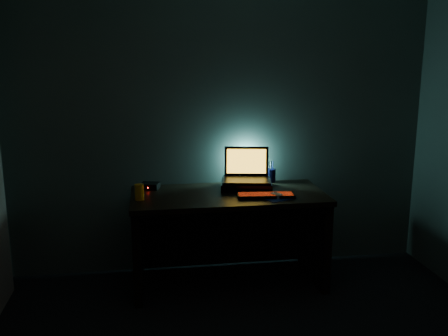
% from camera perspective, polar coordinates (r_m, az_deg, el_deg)
% --- Properties ---
extents(room, '(3.50, 4.00, 2.50)m').
position_cam_1_polar(room, '(2.22, 7.24, -1.49)').
color(room, black).
rests_on(room, ground).
extents(desk, '(1.50, 0.70, 0.75)m').
position_cam_1_polar(desk, '(4.00, 0.38, -6.27)').
color(desk, black).
rests_on(desk, ground).
extents(riser, '(0.45, 0.37, 0.06)m').
position_cam_1_polar(riser, '(4.01, 2.58, -1.93)').
color(riser, black).
rests_on(riser, desk).
extents(laptop, '(0.42, 0.35, 0.26)m').
position_cam_1_polar(laptop, '(4.04, 2.58, -0.51)').
color(laptop, black).
rests_on(laptop, riser).
extents(keyboard, '(0.44, 0.18, 0.03)m').
position_cam_1_polar(keyboard, '(3.78, 4.77, -3.14)').
color(keyboard, black).
rests_on(keyboard, desk).
extents(mousepad, '(0.28, 0.27, 0.00)m').
position_cam_1_polar(mousepad, '(3.77, 6.04, -3.36)').
color(mousepad, '#0B1B50').
rests_on(mousepad, desk).
extents(mouse, '(0.09, 0.11, 0.03)m').
position_cam_1_polar(mouse, '(3.77, 6.04, -3.13)').
color(mouse, '#9B9BA0').
rests_on(mouse, mousepad).
extents(pen_cup, '(0.10, 0.10, 0.11)m').
position_cam_1_polar(pen_cup, '(4.23, 5.37, -0.86)').
color(pen_cup, black).
rests_on(pen_cup, desk).
extents(juice_glass, '(0.09, 0.09, 0.12)m').
position_cam_1_polar(juice_glass, '(3.74, -9.65, -2.73)').
color(juice_glass, '#FF9E0D').
rests_on(juice_glass, desk).
extents(router, '(0.17, 0.15, 0.05)m').
position_cam_1_polar(router, '(4.04, -8.47, -2.03)').
color(router, black).
rests_on(router, desk).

